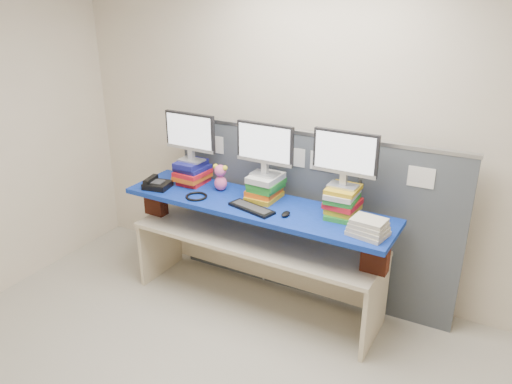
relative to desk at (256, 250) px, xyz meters
The scene contains 18 objects.
room 1.68m from the desk, 76.85° to the right, with size 5.00×4.00×2.80m.
cubicle_partition 0.56m from the desk, 49.75° to the left, with size 2.60×0.06×1.53m.
desk is the anchor object (origin of this frame).
brick_pier_left 1.08m from the desk, behind, with size 0.20×0.11×0.27m, color maroon.
brick_pier_right 1.08m from the desk, ahead, with size 0.20×0.11×0.27m, color maroon.
blue_board 0.42m from the desk, 104.04° to the left, with size 2.34×0.58×0.04m, color navy.
book_stack_left 0.92m from the desk, 169.18° to the left, with size 0.28×0.31×0.21m.
book_stack_center 0.57m from the desk, 79.65° to the left, with size 0.26×0.32×0.22m.
book_stack_right 0.91m from the desk, ahead, with size 0.26×0.30×0.24m.
monitor_left 1.17m from the desk, 169.18° to the left, with size 0.51×0.15×0.44m.
monitor_center 0.92m from the desk, 80.63° to the left, with size 0.51×0.15×0.44m.
monitor_right 1.17m from the desk, ahead, with size 0.51×0.15×0.44m.
keyboard 0.48m from the desk, 77.69° to the right, with size 0.43×0.24×0.03m.
mouse 0.57m from the desk, 18.96° to the right, with size 0.06×0.10×0.03m, color black.
desk_phone 1.06m from the desk, behind, with size 0.25×0.23×0.09m.
headset 0.69m from the desk, 165.50° to the right, with size 0.19×0.19×0.02m, color black.
plush_toy 0.71m from the desk, 165.01° to the left, with size 0.14×0.10×0.24m.
binder_stack 1.11m from the desk, ahead, with size 0.30×0.26×0.13m.
Camera 1 is at (1.45, -1.96, 2.62)m, focal length 35.00 mm.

